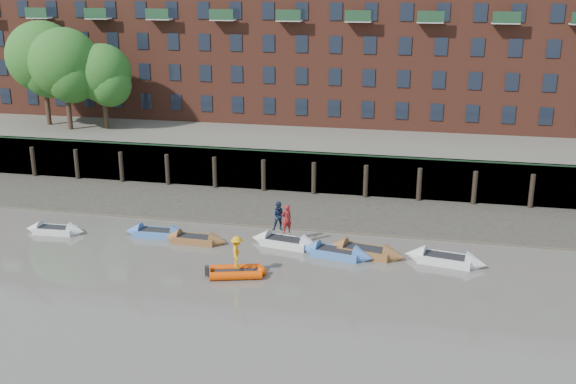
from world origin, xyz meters
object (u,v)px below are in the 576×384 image
(rowboat_3, at_px, (285,242))
(rib_tender, at_px, (238,272))
(rowboat_5, at_px, (365,252))
(rowboat_1, at_px, (157,233))
(rowboat_6, at_px, (445,259))
(person_rower_a, at_px, (287,219))
(rowboat_0, at_px, (55,230))
(person_rib_crew, at_px, (237,252))
(person_rower_b, at_px, (279,216))
(rowboat_2, at_px, (195,239))
(rowboat_4, at_px, (336,253))

(rowboat_3, relative_size, rib_tender, 1.47)
(rowboat_5, bearing_deg, rowboat_1, -170.20)
(rowboat_6, height_order, person_rower_a, person_rower_a)
(rowboat_0, bearing_deg, rowboat_1, 4.52)
(rib_tender, xyz_separation_m, person_rib_crew, (-0.04, -0.02, 1.20))
(rowboat_1, xyz_separation_m, rib_tender, (6.92, -4.88, 0.02))
(person_rower_a, bearing_deg, person_rib_crew, 33.76)
(rowboat_5, xyz_separation_m, person_rib_crew, (-6.67, -4.49, 1.19))
(rowboat_1, xyz_separation_m, person_rower_b, (8.11, 0.31, 1.63))
(rowboat_2, bearing_deg, rowboat_1, 170.45)
(rib_tender, relative_size, person_rib_crew, 1.77)
(person_rower_a, bearing_deg, rowboat_4, 126.45)
(rowboat_0, height_order, rowboat_4, rowboat_4)
(person_rower_a, xyz_separation_m, person_rower_b, (-0.52, 0.27, 0.03))
(rowboat_4, xyz_separation_m, rowboat_5, (1.66, 0.53, 0.02))
(rowboat_3, bearing_deg, rowboat_5, 4.51)
(rowboat_2, xyz_separation_m, person_rower_b, (5.28, 0.87, 1.63))
(rowboat_0, xyz_separation_m, rowboat_3, (15.29, 0.99, 0.03))
(rowboat_4, distance_m, person_rower_b, 4.31)
(rowboat_4, bearing_deg, person_rib_crew, -130.73)
(rowboat_5, distance_m, person_rower_b, 5.73)
(rowboat_3, relative_size, person_rower_b, 2.54)
(rowboat_2, relative_size, person_rib_crew, 2.28)
(rowboat_3, bearing_deg, rowboat_1, -168.79)
(rowboat_0, relative_size, rowboat_5, 0.82)
(rowboat_4, height_order, rowboat_5, rowboat_5)
(rowboat_3, height_order, person_rower_b, person_rower_b)
(rowboat_0, distance_m, rowboat_4, 18.65)
(rowboat_3, height_order, rib_tender, rowboat_3)
(person_rib_crew, bearing_deg, rowboat_6, -82.07)
(person_rower_a, height_order, person_rower_b, person_rower_b)
(rowboat_2, xyz_separation_m, rowboat_6, (15.45, -0.05, 0.03))
(rowboat_2, height_order, rowboat_4, rowboat_4)
(rowboat_6, xyz_separation_m, person_rower_a, (-9.65, 0.65, 1.57))
(rowboat_3, bearing_deg, rib_tender, -97.43)
(rowboat_1, distance_m, person_rib_crew, 8.54)
(rowboat_5, bearing_deg, person_rower_a, -173.71)
(rowboat_4, bearing_deg, rowboat_1, -173.58)
(rowboat_6, bearing_deg, rowboat_0, -168.70)
(rowboat_2, height_order, rowboat_5, rowboat_5)
(rowboat_5, distance_m, rib_tender, 8.00)
(rowboat_0, bearing_deg, person_rower_a, 0.49)
(rowboat_0, height_order, person_rib_crew, person_rib_crew)
(rowboat_2, distance_m, rowboat_4, 9.08)
(rowboat_2, xyz_separation_m, rib_tender, (4.10, -4.32, 0.02))
(rowboat_1, xyz_separation_m, rowboat_2, (2.83, -0.56, -0.01))
(rowboat_3, height_order, rowboat_4, rowboat_3)
(rowboat_5, bearing_deg, person_rower_b, -176.06)
(rowboat_0, height_order, rowboat_2, rowboat_2)
(rowboat_5, bearing_deg, rib_tender, -134.51)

